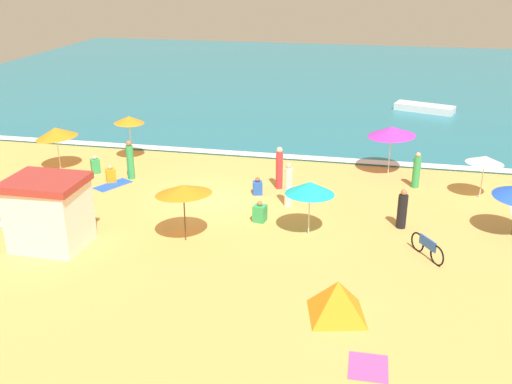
{
  "coord_description": "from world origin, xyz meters",
  "views": [
    {
      "loc": [
        6.53,
        -22.15,
        9.63
      ],
      "look_at": [
        1.99,
        -0.62,
        0.8
      ],
      "focal_mm": 40.75,
      "sensor_mm": 36.0,
      "label": 1
    }
  ],
  "objects_px": {
    "beachgoer_0": "(95,165)",
    "beachgoer_10": "(111,175)",
    "beach_umbrella_0": "(129,120)",
    "beach_umbrella_1": "(310,188)",
    "beachgoer_4": "(416,171)",
    "beach_tent": "(337,298)",
    "beachgoer_9": "(288,185)",
    "beach_umbrella_7": "(56,133)",
    "parked_bicycle": "(427,247)",
    "beachgoer_2": "(258,187)",
    "beach_umbrella_6": "(485,160)",
    "beachgoer_6": "(402,210)",
    "beachgoer_11": "(260,213)",
    "lifeguard_cabana": "(49,212)",
    "beach_umbrella_8": "(183,190)",
    "beachgoer_1": "(279,168)",
    "beachgoer_5": "(130,161)",
    "small_boat_0": "(425,108)",
    "beach_umbrella_2": "(392,131)"
  },
  "relations": [
    {
      "from": "beach_umbrella_7",
      "to": "beachgoer_11",
      "type": "relative_size",
      "value": 2.65
    },
    {
      "from": "lifeguard_cabana",
      "to": "beach_umbrella_2",
      "type": "distance_m",
      "value": 15.69
    },
    {
      "from": "beach_umbrella_6",
      "to": "beachgoer_2",
      "type": "distance_m",
      "value": 9.77
    },
    {
      "from": "beach_tent",
      "to": "beachgoer_2",
      "type": "xyz_separation_m",
      "value": [
        -4.17,
        8.72,
        -0.23
      ]
    },
    {
      "from": "lifeguard_cabana",
      "to": "beachgoer_5",
      "type": "distance_m",
      "value": 7.06
    },
    {
      "from": "beach_tent",
      "to": "beachgoer_9",
      "type": "xyz_separation_m",
      "value": [
        -2.65,
        7.72,
        0.35
      ]
    },
    {
      "from": "parked_bicycle",
      "to": "beachgoer_2",
      "type": "xyz_separation_m",
      "value": [
        -6.94,
        4.51,
        -0.05
      ]
    },
    {
      "from": "beach_umbrella_0",
      "to": "beachgoer_0",
      "type": "xyz_separation_m",
      "value": [
        -0.97,
        -2.12,
        -1.77
      ]
    },
    {
      "from": "beachgoer_2",
      "to": "beachgoer_5",
      "type": "height_order",
      "value": "beachgoer_5"
    },
    {
      "from": "parked_bicycle",
      "to": "beach_umbrella_6",
      "type": "bearing_deg",
      "value": 67.0
    },
    {
      "from": "beach_umbrella_8",
      "to": "beachgoer_0",
      "type": "bearing_deg",
      "value": 137.39
    },
    {
      "from": "beachgoer_2",
      "to": "beachgoer_9",
      "type": "distance_m",
      "value": 1.91
    },
    {
      "from": "beachgoer_1",
      "to": "beachgoer_9",
      "type": "height_order",
      "value": "beachgoer_1"
    },
    {
      "from": "beachgoer_1",
      "to": "beachgoer_5",
      "type": "distance_m",
      "value": 7.04
    },
    {
      "from": "beach_umbrella_7",
      "to": "beachgoer_0",
      "type": "bearing_deg",
      "value": -5.81
    },
    {
      "from": "beach_umbrella_7",
      "to": "beachgoer_1",
      "type": "xyz_separation_m",
      "value": [
        11.05,
        -0.37,
        -0.9
      ]
    },
    {
      "from": "beachgoer_4",
      "to": "beachgoer_5",
      "type": "xyz_separation_m",
      "value": [
        -13.07,
        -1.6,
        0.12
      ]
    },
    {
      "from": "beachgoer_10",
      "to": "beachgoer_11",
      "type": "relative_size",
      "value": 0.96
    },
    {
      "from": "beachgoer_5",
      "to": "beachgoer_11",
      "type": "relative_size",
      "value": 2.18
    },
    {
      "from": "beachgoer_0",
      "to": "beachgoer_10",
      "type": "height_order",
      "value": "beachgoer_0"
    },
    {
      "from": "beach_tent",
      "to": "beachgoer_0",
      "type": "distance_m",
      "value": 15.81
    },
    {
      "from": "beachgoer_4",
      "to": "beachgoer_9",
      "type": "relative_size",
      "value": 0.87
    },
    {
      "from": "beach_umbrella_8",
      "to": "beachgoer_1",
      "type": "distance_m",
      "value": 6.47
    },
    {
      "from": "lifeguard_cabana",
      "to": "beach_umbrella_0",
      "type": "distance_m",
      "value": 9.63
    },
    {
      "from": "beach_umbrella_6",
      "to": "beachgoer_6",
      "type": "bearing_deg",
      "value": -131.9
    },
    {
      "from": "beach_umbrella_6",
      "to": "parked_bicycle",
      "type": "bearing_deg",
      "value": -113.0
    },
    {
      "from": "beach_umbrella_1",
      "to": "beachgoer_6",
      "type": "xyz_separation_m",
      "value": [
        3.42,
        1.3,
        -1.13
      ]
    },
    {
      "from": "beachgoer_6",
      "to": "beachgoer_10",
      "type": "xyz_separation_m",
      "value": [
        -13.11,
        2.31,
        -0.39
      ]
    },
    {
      "from": "beach_umbrella_6",
      "to": "beachgoer_9",
      "type": "distance_m",
      "value": 8.47
    },
    {
      "from": "beach_umbrella_1",
      "to": "beachgoer_4",
      "type": "distance_m",
      "value": 7.22
    },
    {
      "from": "beach_umbrella_8",
      "to": "beachgoer_0",
      "type": "relative_size",
      "value": 3.28
    },
    {
      "from": "lifeguard_cabana",
      "to": "beach_umbrella_8",
      "type": "distance_m",
      "value": 4.83
    },
    {
      "from": "beachgoer_0",
      "to": "beachgoer_5",
      "type": "distance_m",
      "value": 2.11
    },
    {
      "from": "beach_umbrella_6",
      "to": "beachgoer_0",
      "type": "relative_size",
      "value": 2.54
    },
    {
      "from": "beach_tent",
      "to": "beachgoer_10",
      "type": "relative_size",
      "value": 2.67
    },
    {
      "from": "beachgoer_5",
      "to": "small_boat_0",
      "type": "height_order",
      "value": "beachgoer_5"
    },
    {
      "from": "beach_umbrella_0",
      "to": "beach_umbrella_1",
      "type": "distance_m",
      "value": 12.01
    },
    {
      "from": "lifeguard_cabana",
      "to": "beachgoer_0",
      "type": "distance_m",
      "value": 7.74
    },
    {
      "from": "beach_umbrella_7",
      "to": "beachgoer_9",
      "type": "distance_m",
      "value": 12.02
    },
    {
      "from": "beach_umbrella_7",
      "to": "beach_umbrella_8",
      "type": "relative_size",
      "value": 0.78
    },
    {
      "from": "beach_umbrella_7",
      "to": "beach_tent",
      "type": "relative_size",
      "value": 1.04
    },
    {
      "from": "beachgoer_4",
      "to": "beachgoer_10",
      "type": "bearing_deg",
      "value": -170.97
    },
    {
      "from": "beach_umbrella_8",
      "to": "beachgoer_6",
      "type": "height_order",
      "value": "beach_umbrella_8"
    },
    {
      "from": "beach_umbrella_1",
      "to": "lifeguard_cabana",
      "type": "bearing_deg",
      "value": -162.4
    },
    {
      "from": "beach_umbrella_6",
      "to": "beachgoer_6",
      "type": "relative_size",
      "value": 1.43
    },
    {
      "from": "beachgoer_9",
      "to": "beachgoer_11",
      "type": "height_order",
      "value": "beachgoer_9"
    },
    {
      "from": "beach_umbrella_8",
      "to": "beachgoer_4",
      "type": "relative_size",
      "value": 1.75
    },
    {
      "from": "beachgoer_1",
      "to": "beachgoer_10",
      "type": "relative_size",
      "value": 2.36
    },
    {
      "from": "beach_umbrella_1",
      "to": "beach_umbrella_7",
      "type": "relative_size",
      "value": 0.94
    },
    {
      "from": "beach_umbrella_8",
      "to": "beachgoer_5",
      "type": "height_order",
      "value": "beach_umbrella_8"
    }
  ]
}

